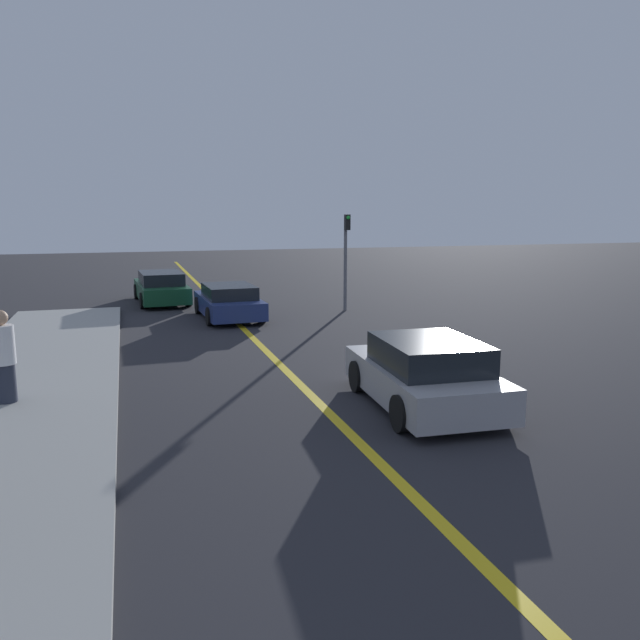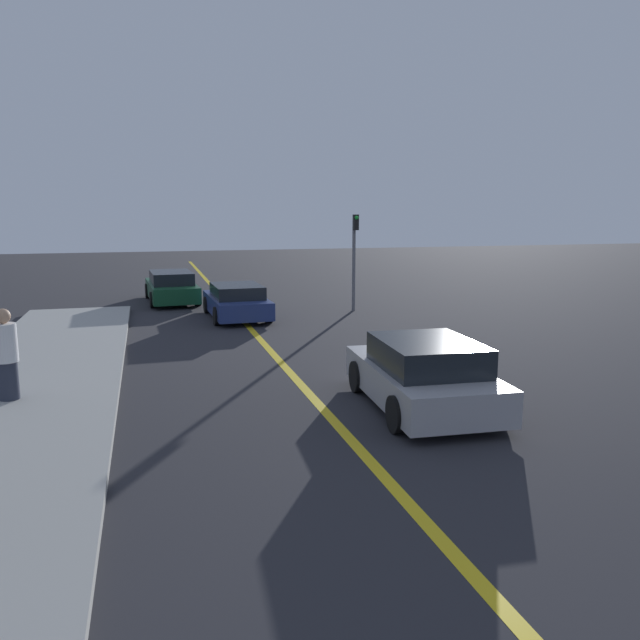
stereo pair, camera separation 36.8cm
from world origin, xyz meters
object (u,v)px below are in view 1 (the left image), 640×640
Objects in this scene: car_ahead_center at (229,302)px; traffic_light at (346,251)px; pedestrian_by_sign at (3,357)px; car_near_right_lane at (425,374)px; car_far_distant at (161,288)px.

traffic_light reaches higher than car_ahead_center.
car_ahead_center is at bearing -175.21° from traffic_light.
traffic_light reaches higher than pedestrian_by_sign.
car_near_right_lane is 1.15× the size of traffic_light.
car_ahead_center is 10.24m from pedestrian_by_sign.
pedestrian_by_sign is (-5.49, -8.63, 0.43)m from car_ahead_center.
car_far_distant is (-3.91, 15.18, -0.03)m from car_near_right_lane.
car_near_right_lane is at bearing -102.23° from traffic_light.
car_near_right_lane is 15.67m from car_far_distant.
pedestrian_by_sign reaches higher than car_near_right_lane.
traffic_light is (9.83, 9.00, 1.18)m from pedestrian_by_sign.
traffic_light is (6.32, -4.06, 1.57)m from car_far_distant.
car_near_right_lane is 0.88× the size of car_far_distant.
traffic_light is at bearing 81.11° from car_near_right_lane.
car_far_distant is at bearing 147.30° from traffic_light.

